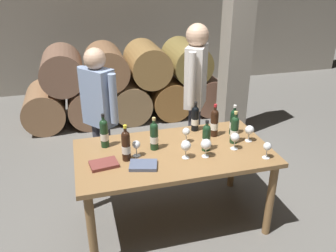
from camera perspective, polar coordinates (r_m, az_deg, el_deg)
The scene contains 24 objects.
ground_plane at distance 3.50m, azimuth 0.89°, elevation -15.01°, with size 14.00×14.00×0.00m, color #66635E.
cellar_back_wall at distance 6.86m, azimuth -9.23°, elevation 17.76°, with size 10.00×0.24×2.80m, color gray.
barrel_stack at distance 5.49m, azimuth -6.62°, elevation 6.86°, with size 3.12×0.90×1.15m.
stone_pillar at distance 4.73m, azimuth 11.11°, elevation 13.12°, with size 0.32×0.32×2.60m, color gray.
dining_table at distance 3.11m, azimuth 0.97°, elevation -5.55°, with size 1.70×0.90×0.76m.
wine_bottle_0 at distance 2.88m, azimuth -6.87°, elevation -3.14°, with size 0.07×0.07×0.32m.
wine_bottle_1 at distance 3.03m, azimuth 6.27°, elevation -1.86°, with size 0.07×0.07×0.28m.
wine_bottle_2 at distance 3.29m, azimuth 7.58°, elevation 0.58°, with size 0.07×0.07×0.32m.
wine_bottle_3 at distance 3.12m, azimuth -10.37°, elevation -1.10°, with size 0.07×0.07×0.32m.
wine_bottle_4 at distance 3.39m, azimuth 4.44°, elevation 1.28°, with size 0.07×0.07×0.29m.
wine_bottle_5 at distance 3.03m, azimuth -2.28°, elevation -1.59°, with size 0.07×0.07×0.30m.
wine_bottle_6 at distance 3.20m, azimuth 10.80°, elevation -0.54°, with size 0.07×0.07×0.31m.
wine_bottle_7 at distance 3.36m, azimuth 10.67°, elevation 0.71°, with size 0.07×0.07×0.30m.
wine_glass_0 at distance 3.16m, azimuth 2.99°, elevation -1.01°, with size 0.07×0.07×0.15m.
wine_glass_1 at distance 2.90m, azimuth 2.95°, elevation -3.29°, with size 0.09×0.09×0.16m.
wine_glass_2 at distance 3.02m, azimuth 15.90°, elevation -3.34°, with size 0.07×0.07×0.14m.
wine_glass_3 at distance 2.94m, azimuth -5.20°, elevation -3.16°, with size 0.07×0.07×0.15m.
wine_glass_4 at distance 3.10m, azimuth 10.88°, elevation -1.92°, with size 0.08×0.08×0.15m.
wine_glass_5 at distance 3.26m, azimuth 13.17°, elevation -0.69°, with size 0.08×0.08×0.16m.
wine_glass_6 at distance 2.94m, azimuth 6.23°, elevation -3.03°, with size 0.09×0.09×0.16m.
tasting_notebook at distance 2.89m, azimuth -10.42°, elevation -6.13°, with size 0.22×0.16×0.03m, color brown.
leather_ledger at distance 2.84m, azimuth -4.05°, elevation -6.40°, with size 0.22×0.16×0.03m, color #4C5670.
sommelier_presenting at distance 3.72m, azimuth 4.52°, elevation 6.13°, with size 0.32×0.44×1.72m.
taster_seated_left at distance 3.55m, azimuth -11.16°, elevation 2.61°, with size 0.34×0.41×1.54m.
Camera 1 is at (-0.75, -2.56, 2.26)m, focal length 37.36 mm.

